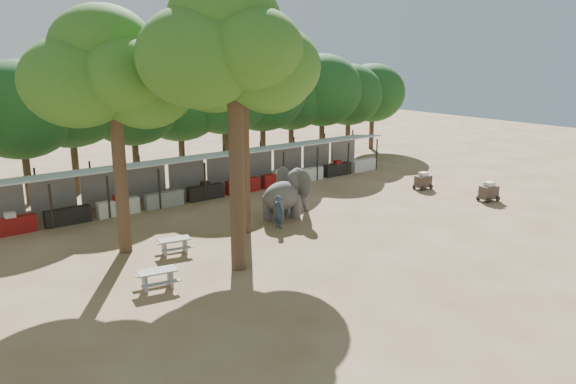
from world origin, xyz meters
TOP-DOWN VIEW (x-y plane):
  - ground at (0.00, 0.00)m, footprint 100.00×100.00m
  - vendor_stalls at (-0.00, 13.84)m, footprint 28.00×2.99m
  - yard_tree_left at (-9.13, 7.19)m, footprint 7.10×6.90m
  - yard_tree_center at (-6.13, 2.19)m, footprint 7.10×6.90m
  - yard_tree_back at (-3.13, 6.19)m, footprint 7.10×6.90m
  - backdrop_trees at (0.00, 19.00)m, footprint 46.46×5.95m
  - elephant at (0.28, 6.73)m, footprint 3.59×2.68m
  - handler at (-1.24, 5.49)m, footprint 0.43×0.64m
  - picnic_table_near at (-9.64, 2.21)m, footprint 1.73×1.61m
  - picnic_table_far at (-7.34, 5.33)m, footprint 1.68×1.57m
  - cart_front at (12.23, 1.81)m, footprint 1.33×0.96m
  - cart_back at (11.47, 6.28)m, footprint 1.22×0.83m

SIDE VIEW (x-z plane):
  - ground at x=0.00m, z-range 0.00..0.00m
  - picnic_table_far at x=-7.34m, z-range 0.11..0.83m
  - picnic_table_near at x=-9.64m, z-range 0.12..0.87m
  - cart_back at x=11.47m, z-range -0.01..1.15m
  - cart_front at x=12.23m, z-range -0.01..1.20m
  - handler at x=-1.24m, z-range 0.00..1.75m
  - vendor_stalls at x=0.00m, z-range -0.22..2.58m
  - elephant at x=0.28m, z-range 0.00..2.68m
  - backdrop_trees at x=0.00m, z-range 1.35..9.68m
  - yard_tree_left at x=-9.13m, z-range 2.69..13.71m
  - yard_tree_back at x=-3.13m, z-range 2.86..14.22m
  - yard_tree_center at x=-6.13m, z-range 3.19..15.23m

